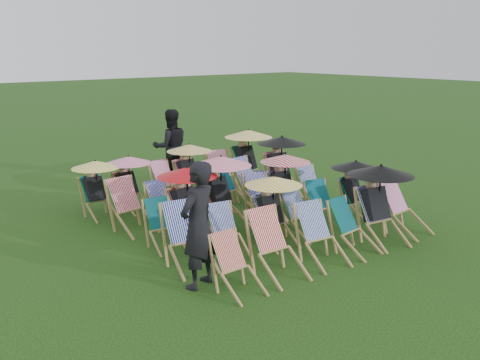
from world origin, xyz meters
TOP-DOWN VIEW (x-y plane):
  - ground at (0.00, 0.00)m, footprint 100.00×100.00m
  - deckchair_0 at (-2.06, -2.24)m, footprint 0.56×0.78m
  - deckchair_1 at (-1.23, -2.17)m, footprint 0.72×0.97m
  - deckchair_2 at (-0.29, -2.24)m, footprint 0.74×0.95m
  - deckchair_3 at (0.47, -2.29)m, footprint 0.68×0.89m
  - deckchair_4 at (1.24, -2.25)m, footprint 1.19×1.26m
  - deckchair_5 at (2.03, -2.24)m, footprint 0.73×0.97m
  - deckchair_6 at (-2.10, -1.04)m, footprint 0.82×1.03m
  - deckchair_7 at (-1.31, -1.03)m, footprint 0.69×0.87m
  - deckchair_8 at (-0.31, -1.11)m, footprint 1.04×1.09m
  - deckchair_9 at (0.38, -1.16)m, footprint 0.63×0.85m
  - deckchair_10 at (1.12, -1.05)m, footprint 0.70×0.89m
  - deckchair_11 at (2.05, -1.08)m, footprint 1.01×1.10m
  - deckchair_12 at (-1.94, -0.03)m, footprint 0.65×0.83m
  - deckchair_13 at (-1.29, 0.12)m, footprint 1.11×1.21m
  - deckchair_14 at (-0.47, 0.17)m, footprint 1.19×1.30m
  - deckchair_15 at (0.43, -0.02)m, footprint 0.77×0.97m
  - deckchair_16 at (1.12, 0.08)m, footprint 1.07×1.13m
  - deckchair_17 at (1.97, 0.03)m, footprint 0.65×0.86m
  - deckchair_18 at (-1.95, 1.13)m, footprint 0.75×0.98m
  - deckchair_19 at (-1.21, 1.17)m, footprint 0.56×0.77m
  - deckchair_20 at (-0.50, 1.25)m, footprint 0.66×0.84m
  - deckchair_21 at (0.51, 1.18)m, footprint 0.68×0.87m
  - deckchair_22 at (1.16, 1.19)m, footprint 0.82×1.02m
  - deckchair_23 at (2.14, 1.27)m, footprint 1.18×1.26m
  - deckchair_24 at (-2.06, 2.43)m, footprint 0.99×1.03m
  - deckchair_25 at (-1.30, 2.39)m, footprint 0.99×1.08m
  - deckchair_26 at (-0.32, 2.40)m, footprint 0.73×0.93m
  - deckchair_27 at (0.30, 2.44)m, footprint 1.06×1.11m
  - deckchair_28 at (1.14, 2.27)m, footprint 0.82×1.02m
  - deckchair_29 at (2.04, 2.34)m, footprint 1.21×1.28m
  - person_left at (-2.37, -1.69)m, footprint 0.80×0.66m
  - person_rear at (0.65, 3.86)m, footprint 1.12×0.99m

SIDE VIEW (x-z plane):
  - ground at x=0.00m, z-range 0.00..0.00m
  - deckchair_20 at x=-0.50m, z-range 0.00..0.82m
  - deckchair_19 at x=-1.21m, z-range 0.00..0.83m
  - deckchair_12 at x=-1.94m, z-range 0.00..0.84m
  - deckchair_0 at x=-2.06m, z-range 0.00..0.84m
  - deckchair_7 at x=-1.31m, z-range 0.00..0.86m
  - deckchair_21 at x=0.51m, z-range 0.00..0.88m
  - deckchair_17 at x=1.97m, z-range 0.00..0.88m
  - deckchair_10 at x=1.12m, z-range 0.00..0.88m
  - deckchair_9 at x=0.38m, z-range 0.00..0.89m
  - deckchair_3 at x=0.47m, z-range 0.00..0.91m
  - deckchair_26 at x=-0.32m, z-range 0.00..0.93m
  - deckchair_2 at x=-0.29m, z-range 0.00..0.95m
  - deckchair_15 at x=0.43m, z-range 0.00..0.96m
  - deckchair_28 at x=1.14m, z-range 0.00..0.99m
  - deckchair_22 at x=1.16m, z-range 0.00..1.00m
  - deckchair_18 at x=-1.95m, z-range 0.00..1.00m
  - deckchair_1 at x=-1.23m, z-range 0.00..1.01m
  - deckchair_5 at x=2.03m, z-range 0.00..1.01m
  - deckchair_6 at x=-2.10m, z-range 0.00..1.02m
  - deckchair_24 at x=-2.06m, z-range 0.03..1.20m
  - deckchair_25 at x=-1.30m, z-range 0.03..1.21m
  - deckchair_11 at x=2.05m, z-range 0.03..1.23m
  - deckchair_8 at x=-0.31m, z-range 0.03..1.26m
  - deckchair_27 at x=0.30m, z-range 0.03..1.29m
  - deckchair_16 at x=1.12m, z-range 0.04..1.30m
  - deckchair_13 at x=-1.29m, z-range 0.04..1.36m
  - deckchair_23 at x=2.14m, z-range 0.04..1.43m
  - deckchair_4 at x=1.24m, z-range 0.04..1.45m
  - deckchair_14 at x=-0.47m, z-range 0.04..1.45m
  - deckchair_29 at x=2.04m, z-range 0.04..1.47m
  - person_left at x=-2.37m, z-range 0.00..1.90m
  - person_rear at x=0.65m, z-range 0.00..1.94m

